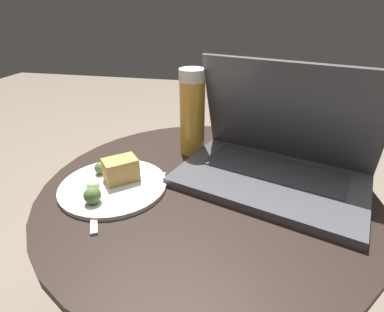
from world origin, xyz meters
The scene contains 6 objects.
table centered at (0.00, 0.00, 0.38)m, with size 0.68×0.68×0.50m.
napkin centered at (-0.17, -0.03, 0.50)m, with size 0.16×0.12×0.00m.
laptop centered at (0.14, 0.06, 0.55)m, with size 0.43×0.35×0.25m.
beer_glass centered at (-0.06, 0.15, 0.60)m, with size 0.06×0.06×0.21m.
snack_plate centered at (-0.19, -0.04, 0.51)m, with size 0.22×0.22×0.06m.
fork centered at (-0.21, -0.10, 0.50)m, with size 0.10×0.16×0.01m.
Camera 1 is at (0.08, -0.52, 0.84)m, focal length 28.00 mm.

